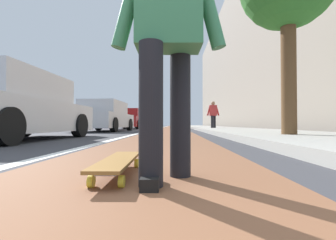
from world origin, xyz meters
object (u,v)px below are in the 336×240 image
object	(u,v)px
skateboard	(118,162)
pedestrian_distant	(213,114)
skater_person	(168,31)
parked_car_far	(131,119)
parked_car_mid	(105,117)
parked_car_near	(16,108)
parked_car_end	(143,121)
traffic_light	(154,96)

from	to	relation	value
skateboard	pedestrian_distant	world-z (taller)	pedestrian_distant
skater_person	parked_car_far	size ratio (longest dim) A/B	0.38
skateboard	parked_car_mid	distance (m)	10.45
pedestrian_distant	parked_car_mid	bearing A→B (deg)	110.78
parked_car_near	pedestrian_distant	distance (m)	10.45
skateboard	pedestrian_distant	bearing A→B (deg)	-12.22
skater_person	pedestrian_distant	xyz separation A→B (m)	(12.29, -2.28, 0.03)
parked_car_end	pedestrian_distant	distance (m)	10.78
skater_person	parked_car_end	xyz separation A→B (m)	(21.57, 3.20, -0.24)
parked_car_near	pedestrian_distant	xyz separation A→B (m)	(8.73, -5.73, 0.26)
traffic_light	pedestrian_distant	distance (m)	7.64
skater_person	parked_car_near	bearing A→B (deg)	44.11
traffic_light	pedestrian_distant	bearing A→B (deg)	-147.02
parked_car_near	skateboard	bearing A→B (deg)	-137.68
parked_car_far	pedestrian_distant	bearing A→B (deg)	-123.38
parked_car_mid	parked_car_end	distance (m)	11.47
skateboard	parked_car_far	distance (m)	16.12
parked_car_mid	parked_car_far	bearing A→B (deg)	-1.45
parked_car_mid	parked_car_end	size ratio (longest dim) A/B	1.09
parked_car_end	traffic_light	world-z (taller)	traffic_light
parked_car_mid	traffic_light	world-z (taller)	traffic_light
skater_person	pedestrian_distant	size ratio (longest dim) A/B	0.97
skater_person	traffic_light	world-z (taller)	traffic_light
parked_car_near	traffic_light	distance (m)	15.19
parked_car_near	traffic_light	xyz separation A→B (m)	(14.95, -1.69, 2.09)
parked_car_mid	parked_car_end	bearing A→B (deg)	-1.35
skateboard	parked_car_mid	xyz separation A→B (m)	(9.95, 3.12, 0.63)
skater_person	parked_car_far	distance (m)	16.32
parked_car_near	pedestrian_distant	size ratio (longest dim) A/B	2.54
skateboard	traffic_light	distance (m)	18.61
skateboard	parked_car_near	xyz separation A→B (m)	(3.41, 3.10, 0.61)
skater_person	pedestrian_distant	distance (m)	12.50
parked_car_mid	parked_car_end	world-z (taller)	parked_car_mid
skateboard	parked_car_mid	world-z (taller)	parked_car_mid
skater_person	parked_car_mid	distance (m)	10.69
parked_car_far	traffic_light	distance (m)	3.63
skater_person	parked_car_mid	world-z (taller)	skater_person
skater_person	parked_car_mid	bearing A→B (deg)	18.96
skater_person	parked_car_end	size ratio (longest dim) A/B	0.39
parked_car_mid	parked_car_far	size ratio (longest dim) A/B	1.06
skateboard	parked_car_mid	size ratio (longest dim) A/B	0.18
parked_car_mid	traffic_light	bearing A→B (deg)	-11.53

